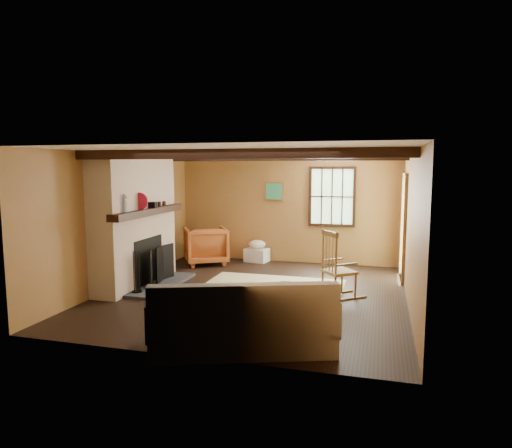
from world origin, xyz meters
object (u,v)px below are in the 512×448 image
(fireplace, at_px, (136,225))
(sofa, at_px, (244,323))
(armchair, at_px, (206,245))
(rocking_chair, at_px, (337,269))
(laundry_basket, at_px, (257,255))

(fireplace, relative_size, sofa, 1.02)
(fireplace, relative_size, armchair, 2.64)
(rocking_chair, height_order, laundry_basket, rocking_chair)
(sofa, height_order, laundry_basket, sofa)
(sofa, bearing_deg, fireplace, 120.04)
(fireplace, height_order, rocking_chair, fireplace)
(sofa, bearing_deg, rocking_chair, 51.19)
(rocking_chair, distance_m, armchair, 3.62)
(fireplace, bearing_deg, rocking_chair, 1.57)
(fireplace, bearing_deg, laundry_basket, 58.38)
(fireplace, distance_m, sofa, 3.70)
(laundry_basket, height_order, armchair, armchair)
(fireplace, bearing_deg, armchair, 75.07)
(fireplace, xyz_separation_m, armchair, (0.54, 2.01, -0.69))
(laundry_basket, bearing_deg, armchair, -152.54)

